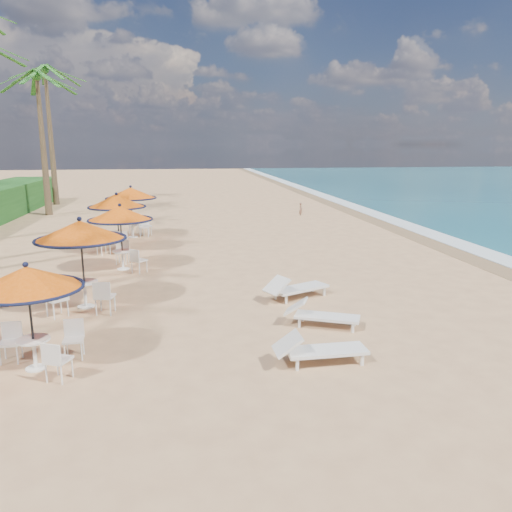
# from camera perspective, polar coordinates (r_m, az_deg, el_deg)

# --- Properties ---
(ground) EXTENTS (160.00, 160.00, 0.00)m
(ground) POSITION_cam_1_polar(r_m,az_deg,el_deg) (11.00, 5.47, -9.94)
(ground) COLOR tan
(ground) RESTS_ON ground
(foam_strip) EXTENTS (1.20, 140.00, 0.04)m
(foam_strip) POSITION_cam_1_polar(r_m,az_deg,el_deg) (23.48, 21.85, 1.38)
(foam_strip) COLOR white
(foam_strip) RESTS_ON ground
(wetsand_band) EXTENTS (1.40, 140.00, 0.02)m
(wetsand_band) POSITION_cam_1_polar(r_m,az_deg,el_deg) (23.04, 19.92, 1.33)
(wetsand_band) COLOR olive
(wetsand_band) RESTS_ON ground
(station_0) EXTENTS (2.03, 2.03, 2.11)m
(station_0) POSITION_cam_1_polar(r_m,az_deg,el_deg) (10.19, -24.38, -3.69)
(station_0) COLOR black
(station_0) RESTS_ON ground
(station_1) EXTENTS (2.32, 2.32, 2.42)m
(station_1) POSITION_cam_1_polar(r_m,az_deg,el_deg) (13.52, -19.44, 1.82)
(station_1) COLOR black
(station_1) RESTS_ON ground
(station_2) EXTENTS (2.19, 2.20, 2.28)m
(station_2) POSITION_cam_1_polar(r_m,az_deg,el_deg) (17.50, -15.14, 4.08)
(station_2) COLOR black
(station_2) RESTS_ON ground
(station_3) EXTENTS (2.28, 2.28, 2.37)m
(station_3) POSITION_cam_1_polar(r_m,az_deg,el_deg) (20.51, -15.68, 5.44)
(station_3) COLOR black
(station_3) RESTS_ON ground
(station_4) EXTENTS (2.31, 2.31, 2.41)m
(station_4) POSITION_cam_1_polar(r_m,az_deg,el_deg) (23.67, -13.92, 6.31)
(station_4) COLOR black
(station_4) RESTS_ON ground
(lounger_near) EXTENTS (1.86, 0.62, 0.66)m
(lounger_near) POSITION_cam_1_polar(r_m,az_deg,el_deg) (9.98, 7.01, -10.49)
(lounger_near) COLOR white
(lounger_near) RESTS_ON ground
(lounger_mid) EXTENTS (1.83, 1.22, 0.63)m
(lounger_mid) POSITION_cam_1_polar(r_m,az_deg,el_deg) (11.94, 7.26, -6.62)
(lounger_mid) COLOR white
(lounger_mid) RESTS_ON ground
(lounger_far) EXTENTS (2.00, 1.37, 0.69)m
(lounger_far) POSITION_cam_1_polar(r_m,az_deg,el_deg) (13.94, 4.44, -3.61)
(lounger_far) COLOR white
(lounger_far) RESTS_ON ground
(palm_6) EXTENTS (5.00, 5.00, 8.35)m
(palm_6) POSITION_cam_1_polar(r_m,az_deg,el_deg) (33.04, -23.71, 17.50)
(palm_6) COLOR brown
(palm_6) RESTS_ON ground
(palm_7) EXTENTS (5.00, 5.00, 9.47)m
(palm_7) POSITION_cam_1_polar(r_m,az_deg,el_deg) (38.89, -22.92, 18.25)
(palm_7) COLOR brown
(palm_7) RESTS_ON ground
(person) EXTENTS (0.21, 0.31, 0.83)m
(person) POSITION_cam_1_polar(r_m,az_deg,el_deg) (30.37, 5.13, 5.40)
(person) COLOR brown
(person) RESTS_ON ground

